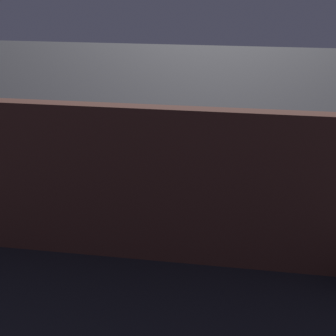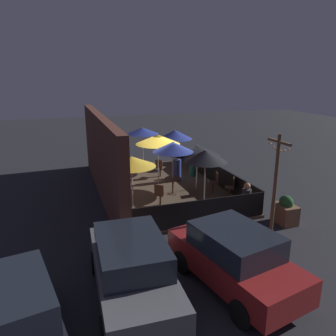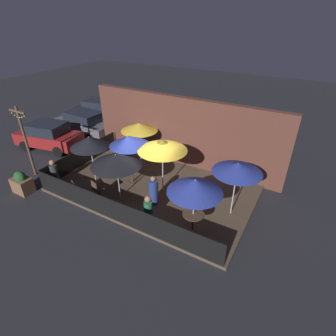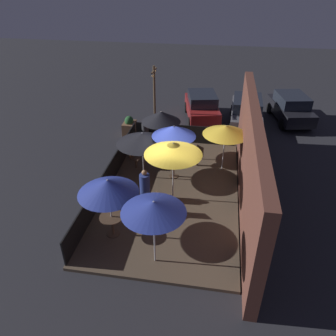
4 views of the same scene
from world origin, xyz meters
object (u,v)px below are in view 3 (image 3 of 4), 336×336
at_px(patron_2, 153,191).
at_px(parked_car_1, 85,123).
at_px(patio_chair_3, 77,189).
at_px(patio_chair_0, 97,189).
at_px(dining_table_1, 132,172).
at_px(patio_chair_1, 125,159).
at_px(planter_box, 22,183).
at_px(patio_umbrella_6, 90,142).
at_px(patio_umbrella_1, 129,141).
at_px(parked_car_0, 49,135).
at_px(dining_table_0, 193,217).
at_px(parked_car_2, 100,110).
at_px(patio_umbrella_2, 162,145).
at_px(patio_umbrella_0, 195,186).
at_px(patron_1, 148,210).
at_px(patio_umbrella_4, 116,160).
at_px(patio_umbrella_5, 238,168).
at_px(patron_0, 55,173).
at_px(patio_umbrella_3, 139,127).
at_px(light_post, 25,138).
at_px(patio_chair_2, 179,191).

distance_m(patron_2, parked_car_1, 9.15).
height_order(patio_chair_3, patron_2, patron_2).
xyz_separation_m(patio_chair_0, parked_car_1, (-5.90, 5.17, 0.20)).
bearing_deg(patio_chair_0, dining_table_1, 0.00).
xyz_separation_m(patio_chair_1, planter_box, (-2.84, -4.01, -0.15)).
bearing_deg(patio_umbrella_6, patio_umbrella_1, 27.18).
height_order(planter_box, parked_car_0, parked_car_0).
height_order(dining_table_0, parked_car_2, parked_car_2).
xyz_separation_m(patio_umbrella_2, patio_chair_1, (-2.74, 0.75, -1.74)).
distance_m(patio_umbrella_0, patron_2, 2.64).
height_order(patio_umbrella_2, patron_1, patio_umbrella_2).
bearing_deg(patio_umbrella_1, patio_umbrella_4, -78.22).
relative_size(patio_umbrella_5, patron_0, 1.81).
bearing_deg(parked_car_2, patio_chair_1, -49.53).
bearing_deg(planter_box, patron_0, 49.84).
bearing_deg(dining_table_0, patio_umbrella_6, 172.87).
height_order(patio_chair_0, patron_0, patron_0).
height_order(dining_table_1, patron_1, patron_1).
relative_size(patio_umbrella_3, patio_umbrella_5, 0.92).
relative_size(patio_chair_0, parked_car_0, 0.23).
xyz_separation_m(patio_chair_1, light_post, (-3.74, -2.75, 1.40)).
bearing_deg(patio_chair_2, patio_umbrella_6, -125.98).
distance_m(patio_umbrella_1, patio_umbrella_3, 2.30).
distance_m(patio_umbrella_6, patron_0, 2.36).
xyz_separation_m(patio_umbrella_6, patron_2, (3.38, -0.04, -1.50)).
relative_size(patio_chair_1, planter_box, 0.86).
relative_size(dining_table_0, patron_0, 0.63).
distance_m(patio_chair_2, patron_2, 1.10).
distance_m(patio_umbrella_1, patio_chair_2, 3.14).
distance_m(patio_umbrella_4, parked_car_2, 10.56).
relative_size(patio_umbrella_2, parked_car_0, 0.60).
distance_m(patio_umbrella_1, dining_table_1, 1.61).
distance_m(patio_umbrella_2, patio_umbrella_5, 3.28).
xyz_separation_m(dining_table_1, patron_2, (1.78, -0.86, 0.02)).
bearing_deg(patio_umbrella_3, parked_car_1, 167.21).
height_order(patio_umbrella_0, patio_umbrella_6, patio_umbrella_6).
relative_size(patron_0, patron_1, 1.10).
distance_m(patio_umbrella_4, patron_0, 3.62).
distance_m(patio_umbrella_1, patio_umbrella_4, 1.33).
bearing_deg(parked_car_0, planter_box, -65.31).
bearing_deg(patron_1, patio_umbrella_3, 112.24).
bearing_deg(dining_table_1, patio_umbrella_5, 1.67).
relative_size(patio_chair_1, patio_chair_2, 0.97).
bearing_deg(parked_car_0, patio_chair_2, -17.29).
bearing_deg(patio_umbrella_1, patio_umbrella_2, 7.58).
height_order(patio_umbrella_2, dining_table_0, patio_umbrella_2).
bearing_deg(parked_car_1, patio_umbrella_6, -38.99).
distance_m(patio_umbrella_1, patio_umbrella_6, 1.80).
distance_m(patio_umbrella_3, patio_chair_2, 4.50).
height_order(patron_0, planter_box, patron_0).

